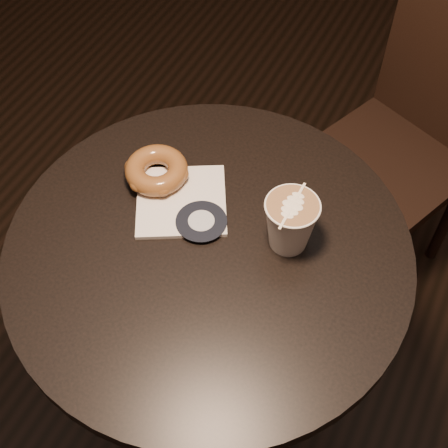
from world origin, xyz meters
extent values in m
plane|color=black|center=(0.00, 0.00, 0.00)|extent=(4.50, 4.50, 0.00)
cylinder|color=black|center=(0.00, 0.00, 0.73)|extent=(0.70, 0.70, 0.03)
cylinder|color=black|center=(0.00, 0.00, 0.37)|extent=(0.07, 0.07, 0.70)
cylinder|color=black|center=(0.00, 0.00, 0.01)|extent=(0.44, 0.44, 0.02)
cube|color=black|center=(0.18, 0.65, 0.41)|extent=(0.47, 0.47, 0.04)
cylinder|color=black|center=(-0.02, 0.57, 0.20)|extent=(0.03, 0.03, 0.41)
cylinder|color=black|center=(0.27, 0.45, 0.20)|extent=(0.03, 0.03, 0.41)
cylinder|color=black|center=(0.10, 0.85, 0.20)|extent=(0.03, 0.03, 0.41)
cube|color=white|center=(-0.09, 0.06, 0.75)|extent=(0.21, 0.21, 0.01)
torus|color=brown|center=(-0.15, 0.09, 0.78)|extent=(0.12, 0.12, 0.04)
camera|label=1|loc=(0.29, -0.52, 1.63)|focal=50.00mm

